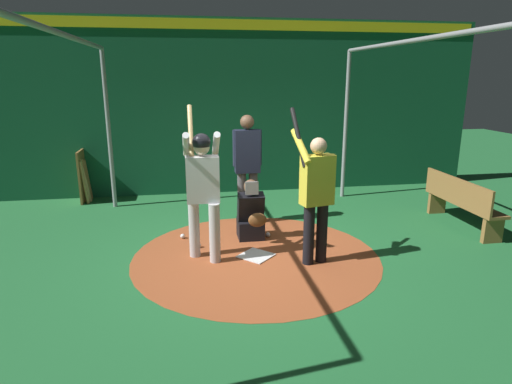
# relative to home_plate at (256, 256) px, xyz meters

# --- Properties ---
(ground_plane) EXTENTS (27.03, 27.03, 0.00)m
(ground_plane) POSITION_rel_home_plate_xyz_m (0.00, 0.00, -0.01)
(ground_plane) COLOR #216633
(dirt_circle) EXTENTS (3.49, 3.49, 0.01)m
(dirt_circle) POSITION_rel_home_plate_xyz_m (0.00, 0.00, -0.01)
(dirt_circle) COLOR #9E4C28
(dirt_circle) RESTS_ON ground
(home_plate) EXTENTS (0.59, 0.59, 0.01)m
(home_plate) POSITION_rel_home_plate_xyz_m (0.00, 0.00, 0.00)
(home_plate) COLOR white
(home_plate) RESTS_ON dirt_circle
(batter) EXTENTS (0.68, 0.49, 2.11)m
(batter) POSITION_rel_home_plate_xyz_m (-0.05, -0.72, 1.06)
(batter) COLOR #BCBCC0
(batter) RESTS_ON ground
(catcher) EXTENTS (0.58, 0.40, 0.96)m
(catcher) POSITION_rel_home_plate_xyz_m (-0.71, 0.04, 0.37)
(catcher) COLOR black
(catcher) RESTS_ON ground
(umpire) EXTENTS (0.23, 0.49, 1.87)m
(umpire) POSITION_rel_home_plate_xyz_m (-1.47, 0.09, 1.05)
(umpire) COLOR #4C4C51
(umpire) RESTS_ON ground
(visitor) EXTENTS (0.56, 0.55, 2.09)m
(visitor) POSITION_rel_home_plate_xyz_m (0.32, 0.75, 0.99)
(visitor) COLOR black
(visitor) RESTS_ON ground
(back_wall) EXTENTS (0.23, 11.03, 3.65)m
(back_wall) POSITION_rel_home_plate_xyz_m (-3.72, 0.00, 1.82)
(back_wall) COLOR #145133
(back_wall) RESTS_ON ground
(cage_frame) EXTENTS (5.82, 4.76, 3.01)m
(cage_frame) POSITION_rel_home_plate_xyz_m (0.00, 0.00, 2.11)
(cage_frame) COLOR gray
(cage_frame) RESTS_ON ground
(bat_rack) EXTENTS (0.82, 0.19, 1.05)m
(bat_rack) POSITION_rel_home_plate_xyz_m (-3.48, -2.99, 0.48)
(bat_rack) COLOR olive
(bat_rack) RESTS_ON ground
(bench) EXTENTS (1.76, 0.36, 0.85)m
(bench) POSITION_rel_home_plate_xyz_m (-0.70, 3.61, 0.43)
(bench) COLOR olive
(bench) RESTS_ON ground
(baseball_0) EXTENTS (0.07, 0.07, 0.07)m
(baseball_0) POSITION_rel_home_plate_xyz_m (-0.72, 0.31, 0.03)
(baseball_0) COLOR white
(baseball_0) RESTS_ON dirt_circle
(baseball_1) EXTENTS (0.07, 0.07, 0.07)m
(baseball_1) POSITION_rel_home_plate_xyz_m (-0.87, -1.03, 0.03)
(baseball_1) COLOR white
(baseball_1) RESTS_ON dirt_circle
(baseball_2) EXTENTS (0.07, 0.07, 0.07)m
(baseball_2) POSITION_rel_home_plate_xyz_m (-0.45, -0.80, 0.03)
(baseball_2) COLOR white
(baseball_2) RESTS_ON dirt_circle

